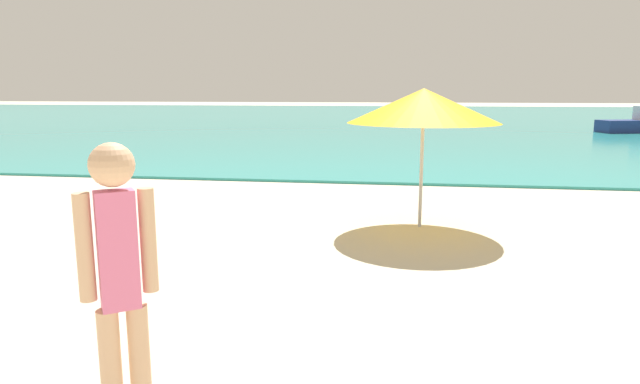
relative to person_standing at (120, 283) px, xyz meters
name	(u,v)px	position (x,y,z in m)	size (l,w,h in m)	color
water	(394,117)	(0.71, 38.98, -0.94)	(160.00, 60.00, 0.06)	teal
person_standing	(120,283)	(0.00, 0.00, 0.00)	(0.34, 0.26, 1.70)	#DDAD84
boat_near	(640,123)	(12.32, 25.03, -0.49)	(3.74, 2.09, 1.21)	navy
beach_umbrella	(424,106)	(1.71, 5.41, 0.78)	(2.16, 2.16, 1.99)	#B7B7BC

